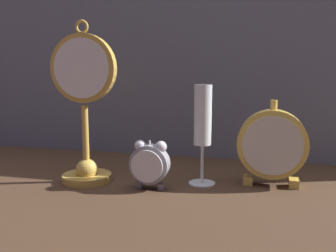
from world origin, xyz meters
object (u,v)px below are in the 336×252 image
Objects in this scene: pocket_watch_on_stand at (85,113)px; mantel_clock_silver at (272,145)px; alarm_clock_twin_bell at (150,162)px; champagne_flute at (203,123)px.

mantel_clock_silver is at bearing 9.59° from pocket_watch_on_stand.
mantel_clock_silver is at bearing 18.40° from alarm_clock_twin_bell.
pocket_watch_on_stand is 1.62× the size of champagne_flute.
mantel_clock_silver is (0.24, 0.08, 0.03)m from alarm_clock_twin_bell.
alarm_clock_twin_bell is 0.26m from mantel_clock_silver.
alarm_clock_twin_bell is 0.56× the size of mantel_clock_silver.
mantel_clock_silver is at bearing 9.29° from champagne_flute.
pocket_watch_on_stand reaches higher than alarm_clock_twin_bell.
champagne_flute is (0.25, 0.04, -0.02)m from pocket_watch_on_stand.
alarm_clock_twin_bell is at bearing -150.09° from champagne_flute.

